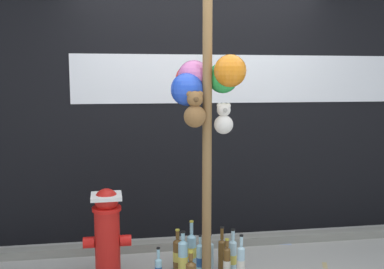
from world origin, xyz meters
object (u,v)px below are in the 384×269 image
bottle_0 (178,254)px  bottle_6 (233,256)px  bottle_3 (210,254)px  bottle_2 (222,254)px  bottle_7 (200,260)px  bottle_8 (191,251)px  memorial_post (205,66)px  bottle_9 (158,269)px  bottle_1 (227,263)px  bottle_10 (183,259)px  fire_hydrant (107,232)px  bottle_4 (241,264)px

bottle_0 → bottle_6: bearing=-21.4°
bottle_3 → bottle_6: bottle_6 is taller
bottle_2 → bottle_7: (-0.20, -0.06, -0.01)m
bottle_8 → memorial_post: bearing=-71.7°
bottle_2 → bottle_9: 0.56m
bottle_1 → bottle_7: bottle_7 is taller
bottle_10 → bottle_0: bearing=97.1°
memorial_post → bottle_3: size_ratio=10.14×
memorial_post → bottle_1: 1.59m
bottle_1 → bottle_2: bottle_2 is taller
fire_hydrant → bottle_0: size_ratio=2.13×
bottle_3 → bottle_4: 0.39m
memorial_post → bottle_8: size_ratio=7.11×
fire_hydrant → bottle_2: 0.97m
bottle_10 → memorial_post: bearing=-20.2°
memorial_post → fire_hydrant: memorial_post is taller
fire_hydrant → bottle_6: (1.02, -0.08, -0.24)m
memorial_post → bottle_0: 1.61m
bottle_2 → bottle_3: bearing=125.9°
bottle_7 → bottle_9: size_ratio=1.22×
bottle_8 → bottle_4: bearing=-43.3°
bottle_3 → bottle_6: 0.23m
bottle_6 → memorial_post: bearing=-165.5°
fire_hydrant → bottle_3: bearing=5.5°
bottle_7 → bottle_9: 0.35m
bottle_0 → bottle_10: bearing=-82.9°
bottle_10 → bottle_4: bearing=-20.9°
fire_hydrant → bottle_8: 0.74m
bottle_1 → bottle_9: bottle_1 is taller
bottle_0 → bottle_9: 0.29m
memorial_post → bottle_2: memorial_post is taller
memorial_post → bottle_9: 1.65m
bottle_9 → bottle_4: bearing=-10.9°
fire_hydrant → bottle_1: fire_hydrant is taller
memorial_post → bottle_3: memorial_post is taller
bottle_4 → bottle_7: (-0.30, 0.17, -0.02)m
bottle_3 → bottle_8: size_ratio=0.70×
bottle_0 → bottle_4: size_ratio=0.88×
bottle_8 → bottle_3: bearing=3.8°
fire_hydrant → bottle_4: 1.10m
bottle_7 → bottle_8: (-0.05, 0.15, 0.02)m
bottle_6 → bottle_8: bottle_8 is taller
fire_hydrant → bottle_9: 0.51m
bottle_8 → bottle_2: bearing=-21.6°
fire_hydrant → bottle_8: bearing=5.8°
bottle_7 → bottle_8: bottle_8 is taller
bottle_0 → bottle_10: bottle_10 is taller
bottle_7 → bottle_9: bottle_7 is taller
bottle_9 → bottle_10: (0.20, 0.04, 0.05)m
bottle_2 → bottle_3: size_ratio=1.32×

